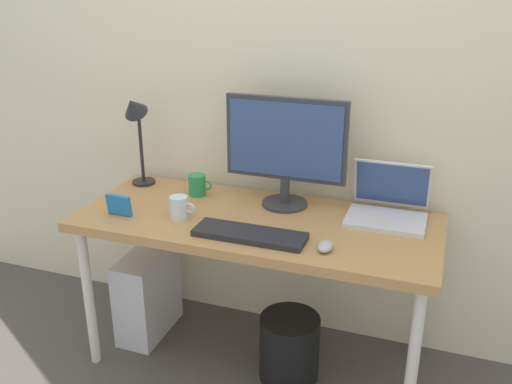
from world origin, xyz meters
The scene contains 13 objects.
ground_plane centered at (0.00, 0.00, 0.00)m, with size 6.00×6.00×0.00m, color #4C4742.
back_wall centered at (0.00, 0.37, 1.30)m, with size 4.40×0.04×2.60m, color beige.
desk centered at (0.00, 0.00, 0.65)m, with size 1.51×0.62×0.71m.
monitor centered at (0.07, 0.18, 0.99)m, with size 0.53×0.20×0.48m.
laptop centered at (0.51, 0.20, 0.77)m, with size 0.32×0.28×0.23m.
desk_lamp centered at (-0.65, 0.18, 1.03)m, with size 0.11×0.16×0.45m.
keyboard centered at (0.04, -0.17, 0.73)m, with size 0.44×0.14×0.02m, color #232328.
mouse centered at (0.34, -0.18, 0.73)m, with size 0.06×0.09×0.03m, color #B2B2B7.
coffee_mug centered at (-0.34, 0.16, 0.76)m, with size 0.11×0.08×0.10m.
glass_cup centered at (-0.30, -0.10, 0.76)m, with size 0.11×0.08×0.10m.
photo_frame centered at (-0.55, -0.16, 0.76)m, with size 0.11×0.02×0.09m, color #1E72BF.
computer_tower centered at (-0.57, 0.04, 0.21)m, with size 0.18×0.36×0.42m, color silver.
wastebasket centered at (0.17, -0.06, 0.15)m, with size 0.26×0.26×0.30m, color black.
Camera 1 is at (0.71, -2.01, 1.68)m, focal length 39.48 mm.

